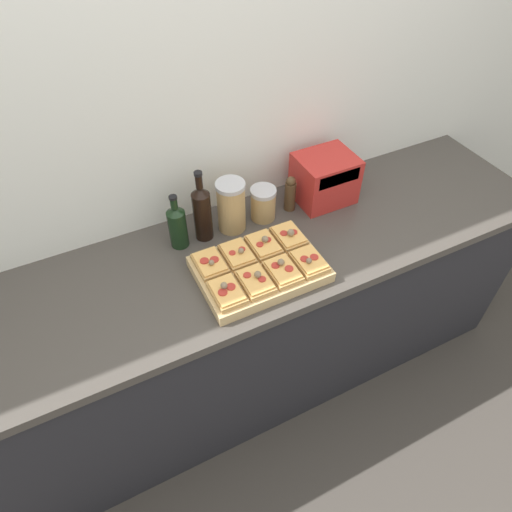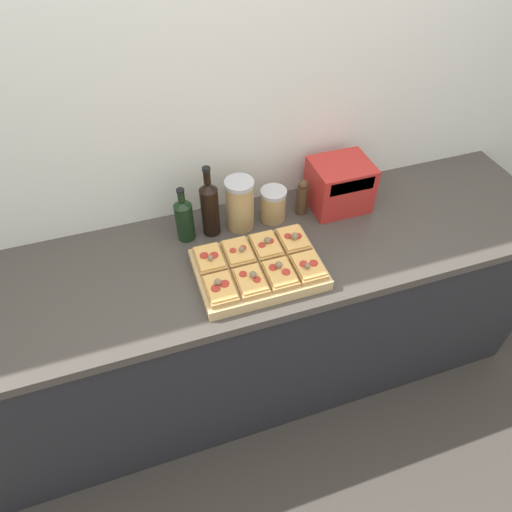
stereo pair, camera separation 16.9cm
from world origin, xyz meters
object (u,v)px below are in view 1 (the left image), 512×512
toaster_oven (325,178)px  grain_jar_tall (231,206)px  cutting_board (260,269)px  grain_jar_short (263,204)px  pepper_mill (290,194)px  olive_oil_bottle (177,226)px  wine_bottle (202,212)px

toaster_oven → grain_jar_tall: bearing=179.9°
cutting_board → grain_jar_short: size_ratio=3.18×
grain_jar_tall → pepper_mill: (0.27, -0.00, -0.03)m
olive_oil_bottle → grain_jar_short: 0.37m
cutting_board → wine_bottle: bearing=110.8°
cutting_board → pepper_mill: 0.41m
grain_jar_tall → pepper_mill: size_ratio=1.36×
pepper_mill → toaster_oven: toaster_oven is taller
cutting_board → toaster_oven: bearing=31.7°
wine_bottle → pepper_mill: wine_bottle is taller
grain_jar_tall → toaster_oven: grain_jar_tall is taller
wine_bottle → toaster_oven: wine_bottle is taller
olive_oil_bottle → grain_jar_short: size_ratio=1.66×
wine_bottle → grain_jar_short: wine_bottle is taller
pepper_mill → toaster_oven: bearing=-0.3°
grain_jar_short → toaster_oven: (0.30, -0.00, 0.03)m
pepper_mill → olive_oil_bottle: bearing=180.0°
wine_bottle → toaster_oven: (0.57, -0.00, -0.02)m
olive_oil_bottle → wine_bottle: 0.11m
toaster_oven → grain_jar_short: bearing=179.8°
grain_jar_tall → toaster_oven: bearing=-0.1°
grain_jar_tall → grain_jar_short: grain_jar_tall is taller
pepper_mill → wine_bottle: bearing=180.0°
cutting_board → pepper_mill: (0.29, 0.28, 0.06)m
cutting_board → grain_jar_short: 0.33m
olive_oil_bottle → grain_jar_short: (0.37, 0.00, -0.03)m
toaster_oven → wine_bottle: bearing=179.9°
olive_oil_bottle → pepper_mill: (0.50, -0.00, -0.02)m
cutting_board → olive_oil_bottle: olive_oil_bottle is taller
wine_bottle → grain_jar_short: 0.27m
cutting_board → grain_jar_tall: (0.02, 0.28, 0.09)m
cutting_board → wine_bottle: 0.32m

